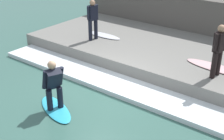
# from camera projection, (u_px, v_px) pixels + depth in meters

# --- Properties ---
(ground_plane) EXTENTS (28.00, 28.00, 0.00)m
(ground_plane) POSITION_uv_depth(u_px,v_px,m) (103.00, 96.00, 9.45)
(ground_plane) COLOR #386056
(concrete_ledge) EXTENTS (4.40, 10.34, 0.55)m
(concrete_ledge) POSITION_uv_depth(u_px,v_px,m) (161.00, 53.00, 11.86)
(concrete_ledge) COLOR slate
(concrete_ledge) RESTS_ON ground_plane
(back_wall) EXTENTS (0.50, 10.85, 1.96)m
(back_wall) POSITION_uv_depth(u_px,v_px,m) (190.00, 20.00, 13.31)
(back_wall) COLOR #544F49
(back_wall) RESTS_ON ground_plane
(wave_foam_crest) EXTENTS (1.17, 9.82, 0.15)m
(wave_foam_crest) POSITION_uv_depth(u_px,v_px,m) (117.00, 85.00, 9.94)
(wave_foam_crest) COLOR silver
(wave_foam_crest) RESTS_ON ground_plane
(surfboard_riding) EXTENTS (1.15, 1.73, 0.06)m
(surfboard_riding) POSITION_uv_depth(u_px,v_px,m) (56.00, 109.00, 8.74)
(surfboard_riding) COLOR #2DADD1
(surfboard_riding) RESTS_ON ground_plane
(surfer_riding) EXTENTS (0.55, 0.60, 1.45)m
(surfer_riding) POSITION_uv_depth(u_px,v_px,m) (53.00, 83.00, 8.38)
(surfer_riding) COLOR black
(surfer_riding) RESTS_ON surfboard_riding
(surfer_waiting_near) EXTENTS (0.54, 0.28, 1.61)m
(surfer_waiting_near) POSITION_uv_depth(u_px,v_px,m) (219.00, 48.00, 9.06)
(surfer_waiting_near) COLOR black
(surfer_waiting_near) RESTS_ON concrete_ledge
(surfboard_waiting_near) EXTENTS (0.77, 2.10, 0.06)m
(surfboard_waiting_near) POSITION_uv_depth(u_px,v_px,m) (216.00, 68.00, 9.93)
(surfboard_waiting_near) COLOR beige
(surfboard_waiting_near) RESTS_ON concrete_ledge
(surfer_waiting_far) EXTENTS (0.53, 0.28, 1.57)m
(surfer_waiting_far) POSITION_uv_depth(u_px,v_px,m) (93.00, 18.00, 12.03)
(surfer_waiting_far) COLOR black
(surfer_waiting_far) RESTS_ON concrete_ledge
(surfboard_waiting_far) EXTENTS (0.49, 1.62, 0.06)m
(surfboard_waiting_far) POSITION_uv_depth(u_px,v_px,m) (104.00, 35.00, 12.77)
(surfboard_waiting_far) COLOR silver
(surfboard_waiting_far) RESTS_ON concrete_ledge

